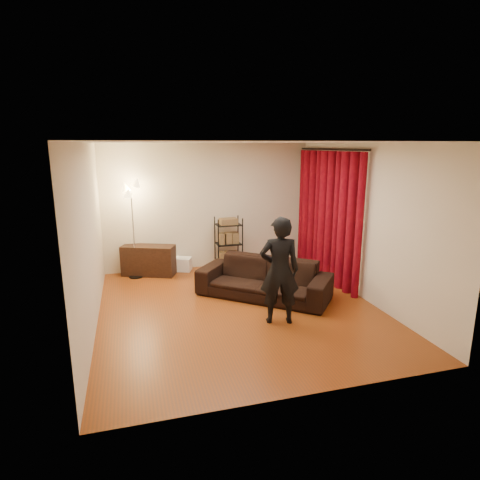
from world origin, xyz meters
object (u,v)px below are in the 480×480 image
object	(u,v)px
person	(279,271)
floor_lamp	(133,231)
storage_boxes	(183,264)
sofa	(264,279)
wire_shelf	(229,244)
media_cabinet	(149,260)

from	to	relation	value
person	floor_lamp	bearing A→B (deg)	-40.53
storage_boxes	sofa	bearing A→B (deg)	-58.24
person	floor_lamp	world-z (taller)	floor_lamp
floor_lamp	person	bearing A→B (deg)	-53.61
sofa	floor_lamp	bearing A→B (deg)	-179.30
sofa	wire_shelf	world-z (taller)	wire_shelf
wire_shelf	sofa	bearing A→B (deg)	-70.20
sofa	floor_lamp	world-z (taller)	floor_lamp
wire_shelf	media_cabinet	bearing A→B (deg)	-169.82
media_cabinet	storage_boxes	size ratio (longest dim) A/B	3.04
media_cabinet	sofa	bearing A→B (deg)	-21.86
media_cabinet	wire_shelf	bearing A→B (deg)	19.18
person	media_cabinet	bearing A→B (deg)	-45.07
sofa	media_cabinet	bearing A→B (deg)	175.60
sofa	person	world-z (taller)	person
sofa	storage_boxes	xyz separation A→B (m)	(-1.19, 1.92, -0.19)
floor_lamp	wire_shelf	bearing A→B (deg)	-0.02
person	sofa	bearing A→B (deg)	-83.27
person	storage_boxes	world-z (taller)	person
sofa	person	bearing A→B (deg)	-56.90
wire_shelf	floor_lamp	world-z (taller)	floor_lamp
media_cabinet	storage_boxes	distance (m)	0.75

